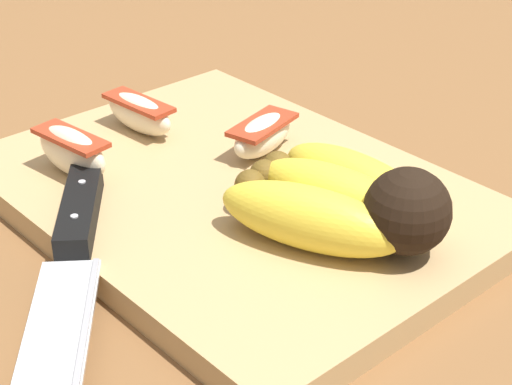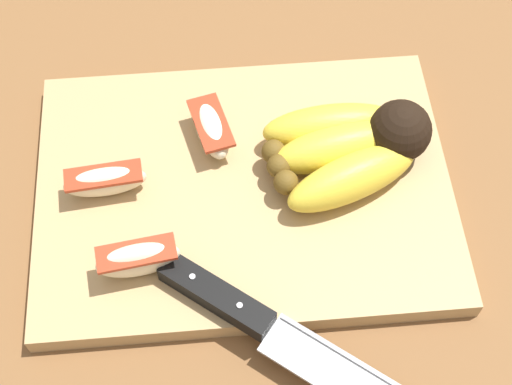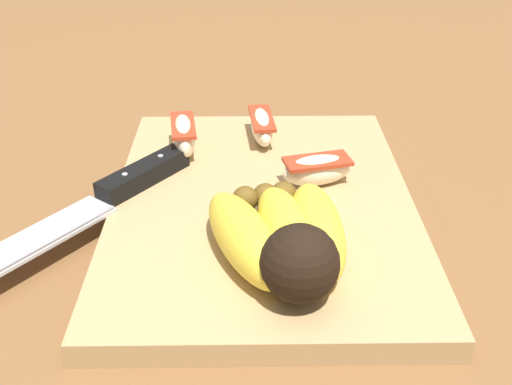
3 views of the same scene
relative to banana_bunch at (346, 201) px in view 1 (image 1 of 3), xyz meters
name	(u,v)px [view 1 (image 1 of 3)]	position (x,y,z in m)	size (l,w,h in m)	color
ground_plane	(252,201)	(-0.10, 0.00, -0.04)	(6.00, 6.00, 0.00)	brown
cutting_board	(236,198)	(-0.09, -0.01, -0.03)	(0.36, 0.27, 0.02)	tan
banana_bunch	(346,201)	(0.00, 0.00, 0.00)	(0.15, 0.12, 0.06)	black
chefs_knife	(72,255)	(-0.09, -0.15, -0.02)	(0.24, 0.19, 0.02)	silver
apple_wedge_near	(139,113)	(-0.21, -0.01, -0.01)	(0.07, 0.03, 0.03)	#F4E5C1
apple_wedge_middle	(72,151)	(-0.19, -0.09, 0.00)	(0.07, 0.03, 0.04)	#F4E5C1
apple_wedge_far	(263,134)	(-0.12, 0.04, -0.01)	(0.04, 0.07, 0.03)	#F4E5C1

